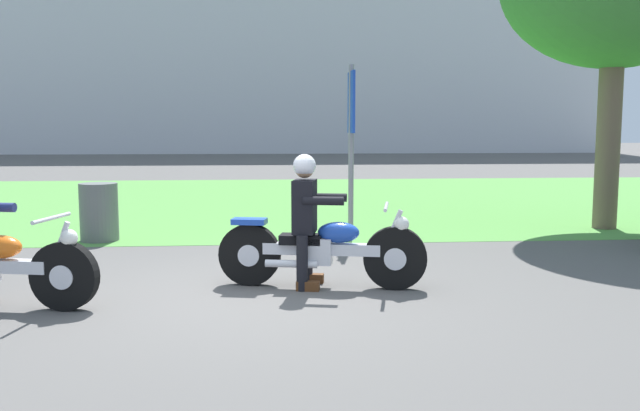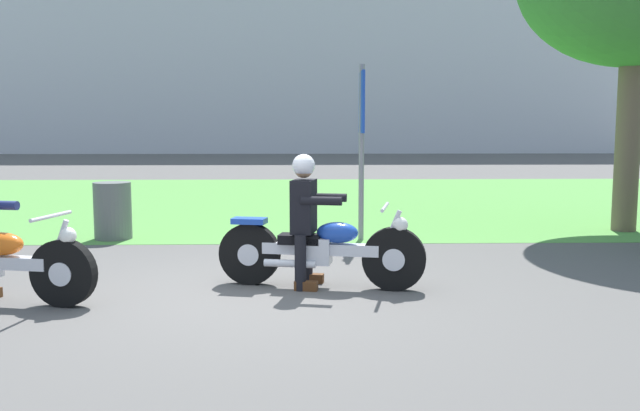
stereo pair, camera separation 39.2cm
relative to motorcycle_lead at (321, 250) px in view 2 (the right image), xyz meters
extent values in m
plane|color=#565451|center=(-0.78, -0.35, -0.40)|extent=(120.00, 120.00, 0.00)
cube|color=#549342|center=(-0.78, 8.66, -0.40)|extent=(60.00, 12.00, 0.01)
cube|color=silver|center=(-3.10, 38.99, 7.77)|extent=(49.20, 8.00, 16.33)
cylinder|color=black|center=(0.75, -0.15, -0.07)|extent=(0.67, 0.25, 0.66)
cylinder|color=silver|center=(0.75, -0.15, -0.07)|extent=(0.26, 0.18, 0.23)
cylinder|color=black|center=(-0.77, 0.16, -0.07)|extent=(0.67, 0.25, 0.66)
cylinder|color=silver|center=(-0.77, 0.16, -0.07)|extent=(0.26, 0.18, 0.23)
cube|color=silver|center=(-0.01, 0.00, 0.01)|extent=(1.24, 0.39, 0.12)
cube|color=silver|center=(-0.05, 0.01, -0.01)|extent=(0.36, 0.30, 0.28)
ellipsoid|color=#1E47B2|center=(0.17, -0.03, 0.19)|extent=(0.48, 0.32, 0.22)
cube|color=black|center=(-0.22, 0.05, 0.11)|extent=(0.48, 0.32, 0.10)
cube|color=#1E47B2|center=(-0.77, 0.16, 0.29)|extent=(0.39, 0.27, 0.06)
cylinder|color=silver|center=(0.70, -0.14, 0.18)|extent=(0.26, 0.10, 0.53)
cylinder|color=silver|center=(0.66, -0.13, 0.47)|extent=(0.17, 0.65, 0.04)
sphere|color=white|center=(0.81, -0.17, 0.29)|extent=(0.16, 0.16, 0.16)
cylinder|color=silver|center=(-0.33, -0.07, -0.13)|extent=(0.55, 0.19, 0.08)
cylinder|color=black|center=(-0.15, 0.22, -0.11)|extent=(0.12, 0.12, 0.58)
cube|color=#593319|center=(-0.09, 0.20, -0.35)|extent=(0.26, 0.15, 0.10)
cylinder|color=black|center=(-0.22, -0.14, -0.11)|extent=(0.12, 0.12, 0.58)
cube|color=#593319|center=(-0.16, -0.15, -0.35)|extent=(0.26, 0.15, 0.10)
cube|color=black|center=(-0.18, 0.04, 0.46)|extent=(0.29, 0.42, 0.56)
cylinder|color=black|center=(0.07, 0.16, 0.54)|extent=(0.43, 0.17, 0.09)
cylinder|color=black|center=(0.00, -0.17, 0.54)|extent=(0.43, 0.17, 0.09)
sphere|color=tan|center=(-0.18, 0.04, 0.86)|extent=(0.20, 0.20, 0.20)
sphere|color=silver|center=(-0.18, 0.04, 0.89)|extent=(0.24, 0.24, 0.24)
cylinder|color=black|center=(-2.45, -0.72, -0.08)|extent=(0.66, 0.25, 0.65)
cylinder|color=silver|center=(-2.45, -0.72, -0.08)|extent=(0.25, 0.18, 0.23)
ellipsoid|color=orange|center=(-3.07, -0.59, 0.18)|extent=(0.48, 0.32, 0.22)
cylinder|color=silver|center=(-2.50, -0.71, 0.17)|extent=(0.26, 0.10, 0.53)
cylinder|color=silver|center=(-2.55, -0.70, 0.46)|extent=(0.17, 0.65, 0.04)
sphere|color=white|center=(-2.39, -0.73, 0.28)|extent=(0.16, 0.16, 0.16)
cylinder|color=brown|center=(5.06, 3.81, 1.01)|extent=(0.39, 0.39, 2.82)
cylinder|color=#595E5B|center=(-3.06, 3.21, 0.03)|extent=(0.56, 0.56, 0.86)
cylinder|color=gray|center=(0.68, 3.02, 0.90)|extent=(0.08, 0.08, 2.60)
cube|color=#1E47B2|center=(0.68, 3.02, 1.65)|extent=(0.04, 0.60, 0.90)
camera|label=1|loc=(-0.59, -7.09, 1.30)|focal=38.39mm
camera|label=2|loc=(-0.20, -7.11, 1.30)|focal=38.39mm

